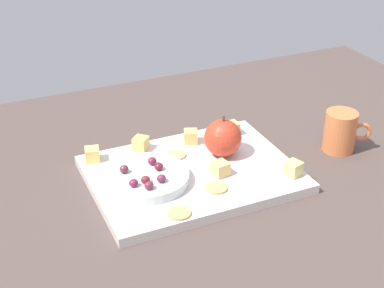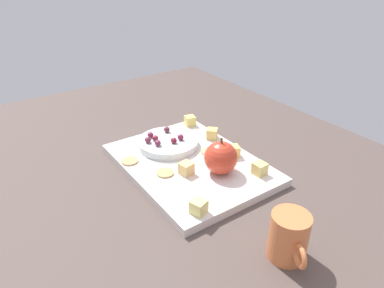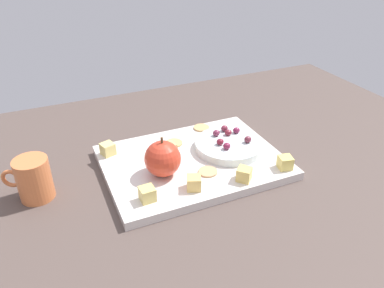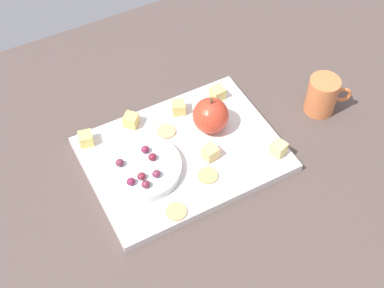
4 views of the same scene
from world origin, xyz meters
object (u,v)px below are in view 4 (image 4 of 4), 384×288
Objects in this scene: apple_whole at (211,116)px; grape_3 at (156,174)px; cheese_cube_3 at (86,139)px; cheese_cube_4 at (217,93)px; platter at (183,154)px; serving_dish at (142,168)px; grape_6 at (146,184)px; grape_2 at (152,157)px; cheese_cube_5 at (131,120)px; cracker_0 at (208,175)px; cup at (322,95)px; cracker_2 at (166,131)px; cheese_cube_0 at (279,148)px; grape_0 at (120,163)px; grape_4 at (131,181)px; grape_1 at (145,149)px; cracker_1 at (176,211)px; grape_5 at (142,176)px; cheese_cube_1 at (179,107)px; cheese_cube_2 at (210,153)px.

grape_3 is (15.88, 7.13, -1.15)cm from apple_whole.
apple_whole is at bearing 161.15° from cheese_cube_3.
apple_whole is 9.13cm from cheese_cube_4.
serving_dish is (9.24, 0.41, 1.89)cm from platter.
grape_2 is at bearing -126.63° from grape_6.
cheese_cube_5 is 20.73cm from cracker_0.
cracker_2 is at bearing -14.37° from cup.
grape_3 is (24.60, -5.17, 1.25)cm from cheese_cube_0.
grape_0 is 1.00× the size of grape_2.
grape_0 is 4.98cm from grape_4.
grape_1 and grape_2 have the same top height.
cup is at bearing -166.49° from cracker_1.
cheese_cube_5 is (22.94, -20.86, 0.00)cm from cheese_cube_0.
grape_5 is (-2.39, 4.82, -0.09)cm from grape_0.
cheese_cube_3 is (16.41, -11.29, 2.32)cm from platter.
grape_0 is at bearing 26.46° from cheese_cube_1.
cracker_0 is 2.39× the size of grape_5.
grape_5 reaches higher than cheese_cube_1.
cheese_cube_4 is at bearing -147.06° from grape_3.
grape_4 is at bearing -0.89° from cheese_cube_2.
cup reaches higher than grape_1.
cracker_2 is 15.53cm from grape_6.
cheese_cube_4 is at bearing -162.75° from grape_0.
grape_2 is at bearing -104.96° from grape_3.
cracker_1 is 12.15cm from grape_2.
serving_dish is 9.22× the size of grape_3.
cheese_cube_1 is at bearing -145.39° from grape_1.
cracker_0 is 1.00× the size of cracker_2.
grape_5 reaches higher than cheese_cube_4.
platter is at bearing 118.48° from cheese_cube_5.
cheese_cube_0 is 19.35cm from cheese_cube_4.
cheese_cube_5 is (10.37, -15.27, 0.00)cm from cheese_cube_2.
cracker_1 is 2.39× the size of grape_6.
apple_whole reaches higher than grape_5.
cracker_2 is (2.15, -13.93, 0.00)cm from cracker_0.
cheese_cube_3 is at bearing -18.85° from apple_whole.
grape_1 is 1.00× the size of grape_4.
cheese_cube_3 is at bearing -34.54° from platter.
cheese_cube_0 is 13.76cm from cheese_cube_2.
grape_0 reaches higher than serving_dish.
grape_6 is at bearing 73.40° from serving_dish.
grape_3 is (7.17, 10.39, 2.42)cm from cracker_2.
cheese_cube_5 is 1.63× the size of grape_2.
cup is (-45.57, -1.16, -0.18)cm from grape_4.
grape_3 is (-1.33, 3.75, 1.68)cm from serving_dish.
cracker_0 is at bearing 9.76° from cup.
cheese_cube_0 is at bearing 99.23° from cheese_cube_4.
cheese_cube_1 is at bearing -90.25° from cheese_cube_2.
apple_whole reaches higher than platter.
cracker_2 is (-8.51, -6.64, -0.74)cm from serving_dish.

